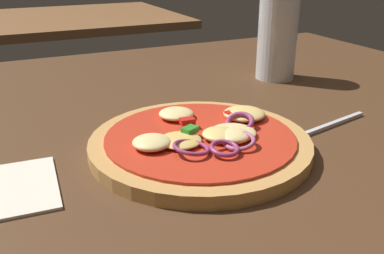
% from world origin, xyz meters
% --- Properties ---
extents(dining_table, '(1.27, 1.06, 0.03)m').
position_xyz_m(dining_table, '(0.00, 0.00, 0.01)').
color(dining_table, '#4C301C').
rests_on(dining_table, ground).
extents(pizza, '(0.24, 0.24, 0.03)m').
position_xyz_m(pizza, '(0.05, 0.00, 0.04)').
color(pizza, tan).
rests_on(pizza, dining_table).
extents(fork, '(0.17, 0.05, 0.00)m').
position_xyz_m(fork, '(0.20, -0.02, 0.03)').
color(fork, silver).
rests_on(fork, dining_table).
extents(beer_glass, '(0.07, 0.07, 0.14)m').
position_xyz_m(beer_glass, '(0.29, 0.20, 0.09)').
color(beer_glass, silver).
rests_on(beer_glass, dining_table).
extents(background_table, '(0.64, 0.58, 0.03)m').
position_xyz_m(background_table, '(0.15, 1.13, 0.01)').
color(background_table, brown).
rests_on(background_table, ground).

